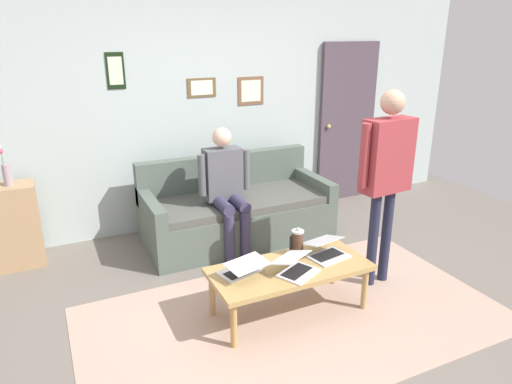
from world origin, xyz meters
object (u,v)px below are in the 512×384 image
couch (236,212)px  french_press (297,242)px  person_standing (387,165)px  side_shelf (17,226)px  laptop_right (295,267)px  laptop_left (326,251)px  flower_vase (6,170)px  interior_door (347,124)px  laptop_center (243,269)px  person_seated (226,184)px  coffee_table (290,272)px

couch → french_press: couch is taller
person_standing → side_shelf: bearing=-30.9°
laptop_right → laptop_left: bearing=-159.8°
flower_vase → french_press: bearing=142.1°
interior_door → laptop_center: interior_door is taller
interior_door → french_press: size_ratio=8.41×
laptop_left → laptop_right: (0.37, 0.14, -0.00)m
laptop_center → laptop_right: 0.41m
laptop_right → side_shelf: 2.75m
laptop_left → flower_vase: bearing=-37.4°
person_seated → side_shelf: bearing=-15.9°
laptop_left → laptop_right: same height
couch → laptop_center: bearing=68.8°
coffee_table → laptop_right: laptop_right is taller
laptop_left → person_seated: person_seated is taller
interior_door → flower_vase: 3.99m
couch → flower_vase: size_ratio=4.73×
couch → side_shelf: 2.17m
person_standing → french_press: bearing=-6.4°
couch → flower_vase: (2.15, -0.33, 0.66)m
interior_door → laptop_left: 2.69m
french_press → laptop_center: bearing=11.4°
french_press → person_standing: person_standing is taller
person_standing → interior_door: bearing=-117.6°
laptop_right → side_shelf: size_ratio=0.49×
coffee_table → french_press: (-0.16, -0.17, 0.15)m
couch → laptop_center: (0.56, 1.44, 0.15)m
person_standing → flower_vase: bearing=-30.8°
flower_vase → person_seated: size_ratio=0.33×
couch → flower_vase: flower_vase is taller
flower_vase → person_standing: size_ratio=0.24×
interior_door → person_seated: (2.03, 0.81, -0.30)m
laptop_center → flower_vase: bearing=-48.1°
interior_door → person_standing: bearing=62.4°
interior_door → person_seated: 2.21m
laptop_center → person_standing: size_ratio=0.22×
couch → coffee_table: size_ratio=1.56×
coffee_table → flower_vase: size_ratio=3.04×
laptop_center → person_standing: bearing=-179.1°
person_standing → laptop_center: bearing=0.9°
flower_vase → person_standing: bearing=149.2°
laptop_left → laptop_center: 0.75m
coffee_table → person_standing: size_ratio=0.74×
laptop_right → person_seated: (0.02, -1.37, 0.27)m
laptop_left → person_standing: 0.88m
couch → laptop_left: (-0.19, 1.46, 0.15)m
person_seated → couch: bearing=-131.9°
interior_door → laptop_left: interior_door is taller
interior_door → couch: bearing=17.7°
laptop_right → person_standing: person_standing is taller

